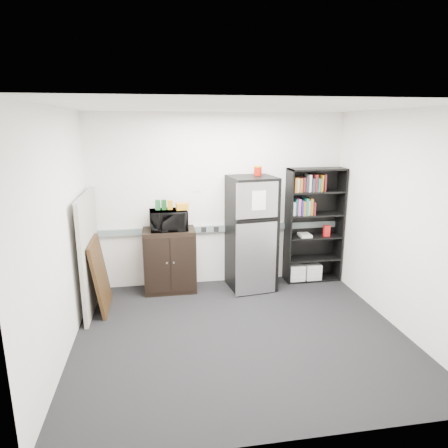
% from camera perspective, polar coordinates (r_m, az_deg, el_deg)
% --- Properties ---
extents(floor, '(4.00, 4.00, 0.00)m').
position_cam_1_polar(floor, '(5.12, 2.35, -15.39)').
color(floor, black).
rests_on(floor, ground).
extents(wall_back, '(4.00, 0.02, 2.70)m').
position_cam_1_polar(wall_back, '(6.29, -0.77, 3.38)').
color(wall_back, white).
rests_on(wall_back, floor).
extents(wall_right, '(0.02, 3.50, 2.70)m').
position_cam_1_polar(wall_right, '(5.38, 23.84, 0.31)').
color(wall_right, white).
rests_on(wall_right, floor).
extents(wall_left, '(0.02, 3.50, 2.70)m').
position_cam_1_polar(wall_left, '(4.64, -22.43, -1.62)').
color(wall_left, white).
rests_on(wall_left, floor).
extents(ceiling, '(4.00, 3.50, 0.02)m').
position_cam_1_polar(ceiling, '(4.46, 2.72, 16.38)').
color(ceiling, white).
rests_on(ceiling, wall_back).
extents(electrical_raceway, '(3.92, 0.05, 0.10)m').
position_cam_1_polar(electrical_raceway, '(6.36, -0.71, -0.65)').
color(electrical_raceway, slate).
rests_on(electrical_raceway, wall_back).
extents(wall_note, '(0.14, 0.00, 0.10)m').
position_cam_1_polar(wall_note, '(6.21, -3.97, 5.08)').
color(wall_note, white).
rests_on(wall_note, wall_back).
extents(bookshelf, '(0.90, 0.34, 1.85)m').
position_cam_1_polar(bookshelf, '(6.59, 12.55, 0.18)').
color(bookshelf, black).
rests_on(bookshelf, floor).
extents(cubicle_partition, '(0.06, 1.30, 1.62)m').
position_cam_1_polar(cubicle_partition, '(5.78, -18.68, -3.85)').
color(cubicle_partition, '#A19C8F').
rests_on(cubicle_partition, floor).
extents(cabinet, '(0.78, 0.52, 0.98)m').
position_cam_1_polar(cabinet, '(6.21, -7.75, -5.15)').
color(cabinet, black).
rests_on(cabinet, floor).
extents(microwave, '(0.57, 0.40, 0.30)m').
position_cam_1_polar(microwave, '(6.01, -7.94, 0.57)').
color(microwave, black).
rests_on(microwave, cabinet).
extents(snack_box_a, '(0.08, 0.06, 0.15)m').
position_cam_1_polar(snack_box_a, '(5.99, -9.44, 2.70)').
color(snack_box_a, '#195A2B').
rests_on(snack_box_a, microwave).
extents(snack_box_b, '(0.08, 0.06, 0.15)m').
position_cam_1_polar(snack_box_b, '(6.00, -8.58, 2.73)').
color(snack_box_b, '#0E3D13').
rests_on(snack_box_b, microwave).
extents(snack_box_c, '(0.08, 0.07, 0.14)m').
position_cam_1_polar(snack_box_c, '(6.00, -7.72, 2.72)').
color(snack_box_c, orange).
rests_on(snack_box_c, microwave).
extents(snack_bag, '(0.19, 0.12, 0.10)m').
position_cam_1_polar(snack_bag, '(5.96, -5.99, 2.50)').
color(snack_bag, orange).
rests_on(snack_bag, microwave).
extents(refrigerator, '(0.74, 0.77, 1.76)m').
position_cam_1_polar(refrigerator, '(6.17, 3.92, -1.36)').
color(refrigerator, black).
rests_on(refrigerator, floor).
extents(coffee_can, '(0.12, 0.12, 0.17)m').
position_cam_1_polar(coffee_can, '(6.14, 4.85, 7.73)').
color(coffee_can, '#A21407').
rests_on(coffee_can, refrigerator).
extents(framed_poster, '(0.19, 0.78, 1.00)m').
position_cam_1_polar(framed_poster, '(5.80, -17.25, -6.94)').
color(framed_poster, '#311D0D').
rests_on(framed_poster, floor).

